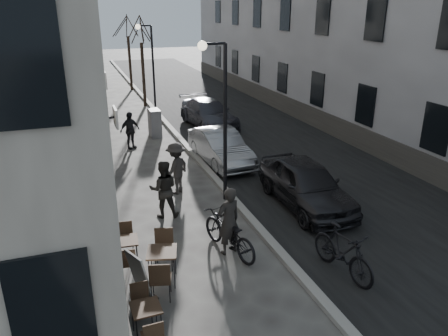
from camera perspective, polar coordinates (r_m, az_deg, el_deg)
ground at (r=9.90m, az=12.33°, el=-17.77°), size 120.00×120.00×0.00m
road at (r=24.69m, az=0.87°, el=6.38°), size 7.30×60.00×0.00m
kerb at (r=23.71m, az=-7.48°, el=5.75°), size 0.25×60.00×0.12m
streetlamp_near at (r=13.48m, az=-0.54°, el=8.15°), size 0.90×0.28×5.09m
streetlamp_far at (r=25.00m, az=-9.67°, el=13.65°), size 0.90×0.28×5.09m
tree_near at (r=27.84m, az=-10.85°, el=17.37°), size 2.40×2.40×5.70m
tree_far at (r=33.78m, az=-12.54°, el=17.77°), size 2.40×2.40×5.70m
bistro_set_a at (r=8.99m, az=-10.07°, el=-18.79°), size 0.57×1.37×0.80m
bistro_set_b at (r=10.34m, az=-8.05°, el=-12.20°), size 0.87×1.71×0.97m
bistro_set_c at (r=11.09m, az=-12.66°, el=-10.44°), size 0.65×1.50×0.87m
sign_board at (r=9.99m, az=-10.89°, el=-14.01°), size 0.62×0.73×1.13m
utility_cabinet at (r=21.46m, az=-9.03°, el=5.80°), size 0.52×0.91×1.35m
bicycle at (r=11.33m, az=0.61°, el=-8.52°), size 1.31×2.24×1.11m
cyclist_rider at (r=11.16m, az=0.62°, el=-6.94°), size 0.76×0.61×1.82m
pedestrian_near at (r=13.17m, az=-7.90°, el=-2.74°), size 0.99×0.84×1.79m
pedestrian_mid at (r=14.77m, az=-6.27°, el=-0.03°), size 1.31×1.27×1.79m
pedestrian_far at (r=19.84m, az=-12.19°, el=4.83°), size 1.05×0.79×1.66m
car_near at (r=14.06m, az=10.62°, el=-2.05°), size 1.80×4.37×1.48m
car_mid at (r=17.64m, az=-0.49°, el=2.80°), size 1.69×4.18×1.35m
car_far at (r=23.12m, az=-2.04°, el=7.15°), size 2.34×4.92×1.38m
moped at (r=10.83m, az=15.28°, el=-10.49°), size 0.87×2.08×1.21m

